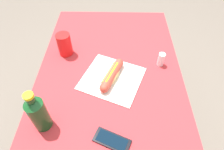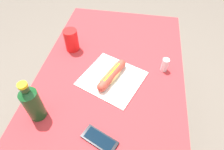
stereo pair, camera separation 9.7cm
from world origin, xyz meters
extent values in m
plane|color=#6B6056|center=(0.00, 0.00, 0.00)|extent=(6.00, 6.00, 0.00)
cylinder|color=brown|center=(0.47, -0.27, 0.37)|extent=(0.07, 0.07, 0.74)
cylinder|color=brown|center=(0.47, 0.27, 0.37)|extent=(0.07, 0.07, 0.74)
cube|color=brown|center=(0.00, 0.00, 0.75)|extent=(1.10, 0.70, 0.03)
cube|color=#B72D33|center=(0.00, 0.00, 0.77)|extent=(1.16, 0.76, 0.00)
cube|color=white|center=(-0.06, -0.01, 0.77)|extent=(0.36, 0.37, 0.01)
ellipsoid|color=tan|center=(-0.06, -0.01, 0.80)|extent=(0.18, 0.12, 0.04)
cylinder|color=#B24233|center=(-0.06, -0.01, 0.80)|extent=(0.19, 0.12, 0.05)
sphere|color=#B24233|center=(0.02, -0.05, 0.80)|extent=(0.05, 0.05, 0.05)
sphere|color=#B24233|center=(-0.15, 0.02, 0.80)|extent=(0.05, 0.05, 0.05)
cube|color=yellow|center=(-0.06, -0.01, 0.82)|extent=(0.13, 0.06, 0.00)
cylinder|color=#568433|center=(-0.06, 0.00, 0.81)|extent=(0.15, 0.08, 0.02)
cube|color=black|center=(-0.39, -0.02, 0.78)|extent=(0.12, 0.16, 0.01)
cube|color=black|center=(-0.39, -0.02, 0.78)|extent=(0.10, 0.13, 0.00)
cylinder|color=#14471E|center=(-0.33, 0.27, 0.85)|extent=(0.07, 0.07, 0.16)
cone|color=#14471E|center=(-0.33, 0.27, 0.94)|extent=(0.07, 0.07, 0.02)
cylinder|color=#14471E|center=(-0.33, 0.27, 0.96)|extent=(0.03, 0.03, 0.03)
cylinder|color=yellow|center=(-0.33, 0.27, 0.98)|extent=(0.04, 0.04, 0.01)
cylinder|color=red|center=(0.13, 0.26, 0.84)|extent=(0.08, 0.08, 0.13)
cylinder|color=silver|center=(0.05, -0.28, 0.81)|extent=(0.04, 0.04, 0.08)
camera|label=1|loc=(-0.70, -0.03, 1.53)|focal=30.73mm
camera|label=2|loc=(-0.69, -0.12, 1.53)|focal=30.73mm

